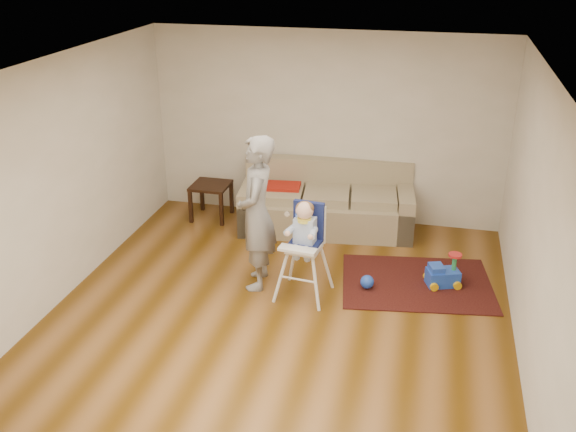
% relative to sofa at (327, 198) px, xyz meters
% --- Properties ---
extents(ground, '(5.50, 5.50, 0.00)m').
position_rel_sofa_xyz_m(ground, '(-0.11, -2.30, -0.46)').
color(ground, '#523209').
rests_on(ground, ground).
extents(room_envelope, '(5.04, 5.52, 2.72)m').
position_rel_sofa_xyz_m(room_envelope, '(-0.11, -1.77, 1.41)').
color(room_envelope, beige).
rests_on(room_envelope, ground).
extents(sofa, '(2.48, 1.25, 0.92)m').
position_rel_sofa_xyz_m(sofa, '(0.00, 0.00, 0.00)').
color(sofa, gray).
rests_on(sofa, ground).
extents(side_table, '(0.53, 0.53, 0.53)m').
position_rel_sofa_xyz_m(side_table, '(-1.71, -0.01, -0.20)').
color(side_table, black).
rests_on(side_table, ground).
extents(area_rug, '(1.94, 1.57, 0.01)m').
position_rel_sofa_xyz_m(area_rug, '(1.34, -1.30, -0.45)').
color(area_rug, black).
rests_on(area_rug, ground).
extents(ride_on_toy, '(0.44, 0.38, 0.41)m').
position_rel_sofa_xyz_m(ride_on_toy, '(1.64, -1.28, -0.24)').
color(ride_on_toy, blue).
rests_on(ride_on_toy, area_rug).
extents(toy_ball, '(0.16, 0.16, 0.16)m').
position_rel_sofa_xyz_m(toy_ball, '(0.77, -1.57, -0.37)').
color(toy_ball, blue).
rests_on(toy_ball, area_rug).
extents(high_chair, '(0.60, 0.60, 1.18)m').
position_rel_sofa_xyz_m(high_chair, '(0.07, -1.86, 0.11)').
color(high_chair, white).
rests_on(high_chair, ground).
extents(adult, '(0.55, 0.74, 1.84)m').
position_rel_sofa_xyz_m(adult, '(-0.51, -1.73, 0.46)').
color(adult, gray).
rests_on(adult, ground).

